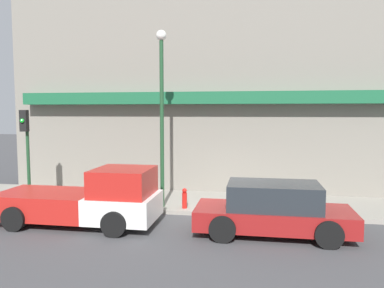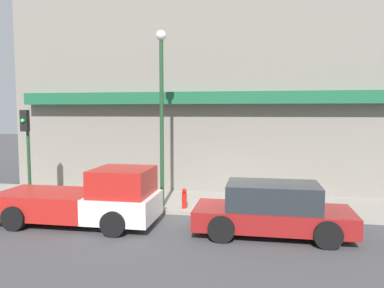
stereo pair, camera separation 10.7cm
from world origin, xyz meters
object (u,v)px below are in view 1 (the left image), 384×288
Objects in this scene: pickup_truck at (89,200)px; parked_car at (273,210)px; street_lamp at (162,100)px; traffic_light at (26,139)px; fire_hydrant at (185,198)px.

pickup_truck is 1.13× the size of parked_car.
street_lamp is 5.44m from traffic_light.
fire_hydrant is at bearing 147.84° from parked_car.
parked_car is 0.72× the size of street_lamp.
street_lamp is (1.86, 2.03, 3.16)m from pickup_truck.
pickup_truck is at bearing -132.42° from street_lamp.
pickup_truck is 0.81× the size of street_lamp.
street_lamp is at bearing 0.42° from traffic_light.
traffic_light is (-5.25, -0.04, -1.43)m from street_lamp.
traffic_light reaches higher than fire_hydrant.
street_lamp reaches higher than traffic_light.
traffic_light reaches higher than parked_car.
parked_car is 3.57m from fire_hydrant.
fire_hydrant is 6.40m from traffic_light.
fire_hydrant is (-2.97, 1.97, -0.25)m from parked_car.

